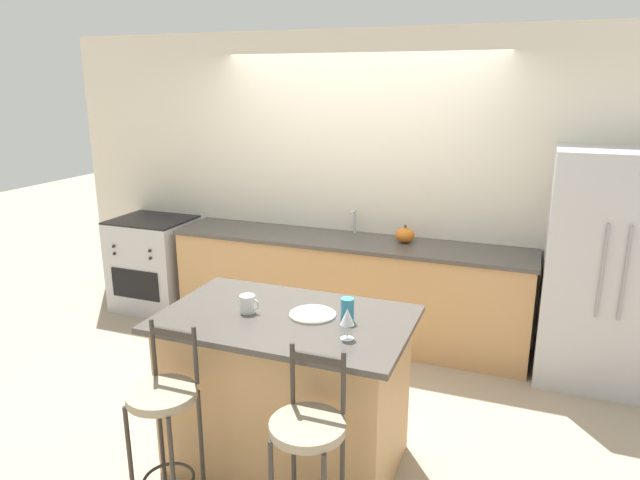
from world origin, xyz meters
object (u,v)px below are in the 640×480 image
Objects in this scene: oven_range at (155,263)px; pumpkin_decoration at (405,235)px; coffee_mug at (247,304)px; refrigerator at (607,270)px; tumbler_cup at (347,310)px; dinner_plate at (313,314)px; wine_glass at (347,318)px; bar_stool_near at (164,416)px; bar_stool_far at (308,450)px.

pumpkin_decoration is (2.55, 0.10, 0.52)m from oven_range.
coffee_mug is 0.77× the size of pumpkin_decoration.
pumpkin_decoration is (0.50, 1.93, -0.03)m from coffee_mug.
coffee_mug is at bearing -138.74° from refrigerator.
coffee_mug is at bearing -41.77° from oven_range.
dinner_plate is at bearing 178.26° from tumbler_cup.
dinner_plate is 0.38m from wine_glass.
pumpkin_decoration is (0.66, 2.55, 0.38)m from bar_stool_near.
bar_stool_far is (2.68, -2.45, 0.14)m from oven_range.
dinner_plate is 1.98× the size of tumbler_cup.
bar_stool_far is 0.68m from wine_glass.
wine_glass reaches higher than dinner_plate.
wine_glass reaches higher than bar_stool_far.
bar_stool_far is at bearing -86.39° from tumbler_cup.
pumpkin_decoration is at bearing 94.38° from wine_glass.
wine_glass is (2.71, -1.97, 0.61)m from oven_range.
tumbler_cup is (0.21, -0.01, 0.06)m from dinner_plate.
tumbler_cup is at bearing 7.96° from coffee_mug.
bar_stool_far is (0.80, 0.01, 0.00)m from bar_stool_near.
bar_stool_far is 0.97m from coffee_mug.
bar_stool_far is 6.51× the size of pumpkin_decoration.
pumpkin_decoration reaches higher than coffee_mug.
refrigerator is at bearing -0.23° from oven_range.
wine_glass is 1.25× the size of tumbler_cup.
refrigerator is at bearing 47.49° from bar_stool_near.
coffee_mug is (2.05, -1.83, 0.55)m from oven_range.
tumbler_cup is (-0.04, 0.70, 0.42)m from bar_stool_far.
bar_stool_near reaches higher than dinner_plate.
tumbler_cup is (2.64, -1.75, 0.56)m from oven_range.
refrigerator is at bearing 45.55° from dinner_plate.
wine_glass is at bearing -85.62° from pumpkin_decoration.
oven_range is 3.21m from tumbler_cup.
pumpkin_decoration is at bearing 86.14° from dinner_plate.
pumpkin_decoration reaches higher than oven_range.
tumbler_cup is (0.75, 0.70, 0.42)m from bar_stool_near.
refrigerator is 2.28m from tumbler_cup.
dinner_plate is 1.85m from pumpkin_decoration.
refrigerator is 2.41m from wine_glass.
tumbler_cup reaches higher than bar_stool_far.
bar_stool_near is (-2.23, -2.44, -0.29)m from refrigerator.
oven_range is at bearing 179.77° from refrigerator.
refrigerator is at bearing 41.26° from coffee_mug.
coffee_mug is at bearing 168.38° from wine_glass.
oven_range is 3.03m from dinner_plate.
oven_range is 3.44× the size of dinner_plate.
bar_stool_near is at bearing -149.42° from wine_glass.
coffee_mug is at bearing 75.11° from bar_stool_near.
refrigerator is 1.68× the size of bar_stool_near.
bar_stool_far is at bearing -120.60° from refrigerator.
pumpkin_decoration is at bearing 75.52° from coffee_mug.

